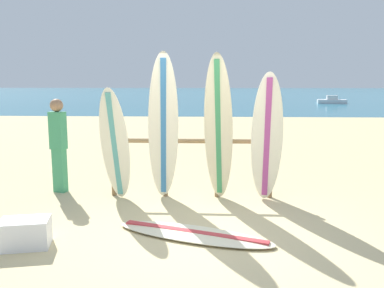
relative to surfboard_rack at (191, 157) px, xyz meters
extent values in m
plane|color=#CCB784|center=(0.22, -2.00, -0.73)|extent=(120.00, 120.00, 0.00)
cube|color=teal|center=(0.22, 56.00, -0.72)|extent=(120.00, 80.00, 0.01)
cylinder|color=olive|center=(-1.42, 0.00, -0.14)|extent=(0.09, 0.09, 1.17)
cylinder|color=olive|center=(-0.47, 0.00, -0.14)|extent=(0.09, 0.09, 1.17)
cylinder|color=olive|center=(0.47, 0.00, -0.14)|extent=(0.09, 0.09, 1.17)
cylinder|color=olive|center=(1.42, 0.00, -0.14)|extent=(0.09, 0.09, 1.17)
cylinder|color=olive|center=(0.00, 0.00, 0.29)|extent=(2.93, 0.08, 0.08)
ellipsoid|color=silver|center=(-1.28, -0.41, 0.27)|extent=(0.54, 0.66, 1.99)
cube|color=teal|center=(-1.28, -0.41, 0.27)|extent=(0.14, 0.59, 1.84)
ellipsoid|color=white|center=(-0.45, -0.45, 0.55)|extent=(0.63, 0.97, 2.55)
cube|color=#3372B2|center=(-0.45, -0.45, 0.55)|extent=(0.21, 0.86, 2.35)
ellipsoid|color=beige|center=(0.48, -0.36, 0.54)|extent=(0.57, 0.80, 2.54)
cube|color=#388C59|center=(0.48, -0.36, 0.54)|extent=(0.18, 0.70, 2.34)
ellipsoid|color=white|center=(1.29, -0.36, 0.39)|extent=(0.56, 0.61, 2.24)
cube|color=#A53F8C|center=(1.29, -0.36, 0.39)|extent=(0.13, 0.55, 2.06)
ellipsoid|color=beige|center=(0.13, -1.91, -0.69)|extent=(2.31, 1.30, 0.07)
cube|color=#B73338|center=(0.13, -1.91, -0.69)|extent=(1.98, 0.78, 0.08)
cube|color=#3F9966|center=(-2.49, 0.18, -0.32)|extent=(0.27, 0.21, 0.82)
cube|color=#3F9966|center=(-2.49, 0.18, 0.44)|extent=(0.32, 0.25, 0.70)
sphere|color=#997051|center=(-2.49, 0.18, 0.91)|extent=(0.24, 0.24, 0.24)
cube|color=silver|center=(11.04, 29.42, -0.55)|extent=(2.58, 1.45, 0.35)
cube|color=silver|center=(11.04, 29.42, -0.19)|extent=(0.99, 0.89, 0.36)
cube|color=white|center=(-2.00, -2.36, -0.55)|extent=(0.67, 0.52, 0.36)
camera|label=1|loc=(0.35, -7.13, 1.38)|focal=37.88mm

